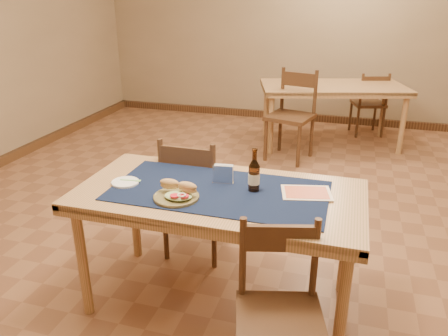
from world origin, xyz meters
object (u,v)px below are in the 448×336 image
(beer_bottle, at_px, (254,175))
(napkin_holder, at_px, (223,174))
(main_table, at_px, (219,204))
(chair_main_far, at_px, (196,194))
(back_table, at_px, (333,92))
(sandwich_plate, at_px, (177,194))
(chair_main_near, at_px, (279,312))

(beer_bottle, xyz_separation_m, napkin_holder, (-0.19, 0.05, -0.04))
(main_table, height_order, beer_bottle, beer_bottle)
(main_table, relative_size, chair_main_far, 1.76)
(main_table, height_order, chair_main_far, chair_main_far)
(back_table, distance_m, chair_main_far, 2.88)
(back_table, height_order, chair_main_far, chair_main_far)
(sandwich_plate, bearing_deg, beer_bottle, 30.42)
(chair_main_near, distance_m, sandwich_plate, 0.80)
(chair_main_far, relative_size, napkin_holder, 7.13)
(chair_main_far, xyz_separation_m, napkin_holder, (0.31, -0.36, 0.33))
(napkin_holder, bearing_deg, beer_bottle, -15.67)
(chair_main_near, height_order, sandwich_plate, sandwich_plate)
(back_table, xyz_separation_m, sandwich_plate, (-0.62, -3.41, 0.11))
(back_table, height_order, napkin_holder, napkin_holder)
(sandwich_plate, distance_m, napkin_holder, 0.32)
(back_table, relative_size, chair_main_far, 2.04)
(chair_main_near, bearing_deg, main_table, 130.24)
(chair_main_near, relative_size, sandwich_plate, 3.42)
(chair_main_far, relative_size, chair_main_near, 1.07)
(back_table, bearing_deg, chair_main_near, -89.87)
(chair_main_far, relative_size, beer_bottle, 3.71)
(main_table, height_order, back_table, same)
(napkin_holder, bearing_deg, chair_main_far, 130.48)
(back_table, distance_m, sandwich_plate, 3.47)
(chair_main_far, bearing_deg, beer_bottle, -39.64)
(chair_main_far, height_order, sandwich_plate, chair_main_far)
(chair_main_near, bearing_deg, beer_bottle, 114.07)
(chair_main_far, distance_m, napkin_holder, 0.58)
(back_table, height_order, beer_bottle, beer_bottle)
(chair_main_near, bearing_deg, back_table, 90.13)
(main_table, relative_size, sandwich_plate, 6.46)
(main_table, bearing_deg, beer_bottle, 15.96)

